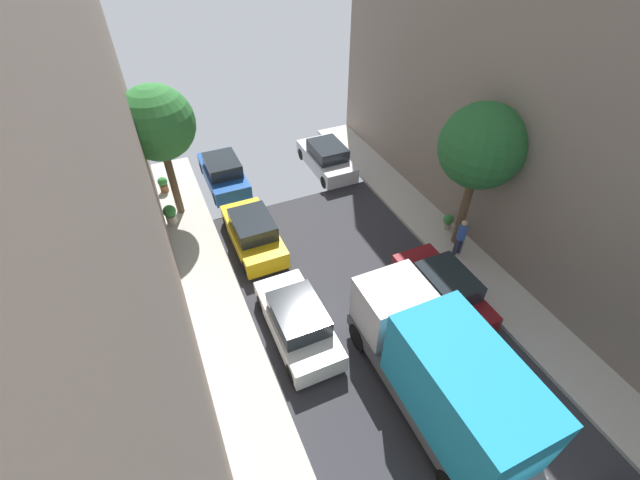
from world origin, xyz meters
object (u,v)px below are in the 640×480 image
object	(u,v)px
street_tree_0	(157,124)
delivery_truck	(442,373)
street_tree_1	(482,147)
parked_car_right_3	(443,289)
potted_plant_2	(163,184)
pedestrian	(461,236)
parked_car_left_3	(298,321)
parked_car_left_4	(253,233)
potted_plant_3	(170,214)
potted_plant_0	(448,221)
parked_car_left_5	(223,173)
parked_car_right_4	(327,158)

from	to	relation	value
street_tree_0	delivery_truck	bearing A→B (deg)	-67.72
street_tree_1	parked_car_right_3	bearing A→B (deg)	-136.17
parked_car_right_3	potted_plant_2	distance (m)	14.19
street_tree_0	street_tree_1	xyz separation A→B (m)	(10.49, -6.99, 0.12)
delivery_truck	pedestrian	size ratio (longest dim) A/B	3.84
parked_car_left_3	street_tree_1	bearing A→B (deg)	11.88
parked_car_left_4	street_tree_1	world-z (taller)	street_tree_1
parked_car_right_3	potted_plant_3	bearing A→B (deg)	133.83
potted_plant_0	potted_plant_2	xyz separation A→B (m)	(-11.14, 8.10, 0.04)
parked_car_left_4	parked_car_left_5	world-z (taller)	same
pedestrian	street_tree_1	distance (m)	3.69
parked_car_left_5	potted_plant_2	world-z (taller)	parked_car_left_5
potted_plant_3	parked_car_right_3	bearing A→B (deg)	-46.17
parked_car_left_3	delivery_truck	xyz separation A→B (m)	(2.70, -4.03, 1.07)
street_tree_0	potted_plant_3	distance (m)	4.01
street_tree_0	potted_plant_3	world-z (taller)	street_tree_0
pedestrian	potted_plant_3	xyz separation A→B (m)	(-10.55, 6.92, -0.42)
parked_car_left_4	parked_car_right_3	xyz separation A→B (m)	(5.40, -5.90, 0.00)
potted_plant_3	parked_car_left_3	bearing A→B (deg)	-69.30
parked_car_left_5	street_tree_0	distance (m)	4.84
street_tree_0	parked_car_right_3	bearing A→B (deg)	-50.15
parked_car_left_3	street_tree_0	bearing A→B (deg)	106.11
parked_car_right_4	parked_car_left_3	bearing A→B (deg)	-119.80
parked_car_right_3	parked_car_right_4	distance (m)	10.23
parked_car_left_4	parked_car_right_4	xyz separation A→B (m)	(5.40, 4.33, 0.00)
pedestrian	potted_plant_2	distance (m)	14.25
parked_car_right_4	potted_plant_0	world-z (taller)	parked_car_right_4
parked_car_left_5	street_tree_0	bearing A→B (deg)	-148.21
parked_car_left_5	parked_car_right_3	size ratio (longest dim) A/B	1.00
street_tree_1	potted_plant_3	world-z (taller)	street_tree_1
pedestrian	parked_car_right_3	bearing A→B (deg)	-139.44
delivery_truck	pedestrian	distance (m)	7.05
parked_car_left_4	potted_plant_2	bearing A→B (deg)	117.81
pedestrian	potted_plant_0	bearing A→B (deg)	66.94
parked_car_left_4	parked_car_left_5	xyz separation A→B (m)	(0.00, 5.12, 0.00)
parked_car_right_3	pedestrian	bearing A→B (deg)	40.56
parked_car_right_3	potted_plant_0	distance (m)	4.39
parked_car_right_3	delivery_truck	distance (m)	4.34
street_tree_0	potted_plant_2	world-z (taller)	street_tree_0
parked_car_right_3	delivery_truck	bearing A→B (deg)	-129.90
parked_car_right_4	potted_plant_2	distance (m)	8.43
parked_car_left_5	potted_plant_2	size ratio (longest dim) A/B	5.25
parked_car_left_3	potted_plant_2	world-z (taller)	parked_car_left_3
parked_car_left_4	parked_car_right_3	bearing A→B (deg)	-47.52
delivery_truck	potted_plant_0	world-z (taller)	delivery_truck
parked_car_left_3	parked_car_right_3	bearing A→B (deg)	-8.44
pedestrian	street_tree_0	distance (m)	13.09
street_tree_0	potted_plant_0	size ratio (longest dim) A/B	8.46
parked_car_right_4	potted_plant_3	world-z (taller)	parked_car_right_4
delivery_truck	potted_plant_3	bearing A→B (deg)	115.46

